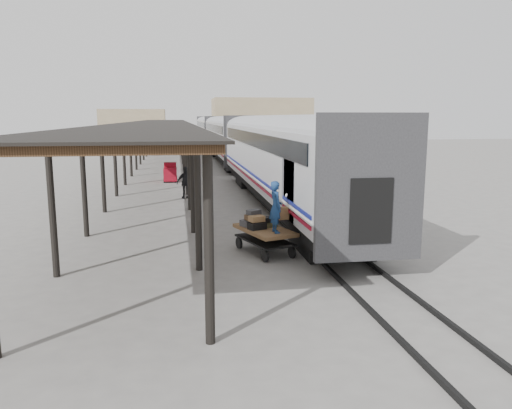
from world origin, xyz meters
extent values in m
plane|color=slate|center=(0.00, 0.00, 0.00)|extent=(160.00, 160.00, 0.00)
cube|color=silver|center=(3.20, 8.00, 2.60)|extent=(3.00, 24.00, 2.90)
cube|color=#28282B|center=(3.20, -3.90, 2.60)|extent=(3.04, 0.22, 3.50)
cube|color=black|center=(1.68, 8.00, 3.50)|extent=(0.04, 22.08, 0.65)
cube|color=black|center=(3.20, 8.00, 0.90)|extent=(2.55, 23.04, 0.50)
cube|color=silver|center=(3.20, 34.00, 2.60)|extent=(3.00, 24.00, 2.90)
cube|color=#28282B|center=(3.20, 22.10, 2.60)|extent=(3.04, 0.22, 3.50)
cube|color=black|center=(1.68, 34.00, 3.50)|extent=(0.04, 22.08, 0.65)
cube|color=black|center=(3.20, 34.00, 0.90)|extent=(2.55, 23.04, 0.50)
cube|color=silver|center=(3.20, 60.00, 2.60)|extent=(3.00, 24.00, 2.90)
cube|color=#28282B|center=(3.20, 48.10, 2.60)|extent=(3.04, 0.22, 3.50)
cube|color=black|center=(1.68, 60.00, 3.50)|extent=(0.04, 22.08, 0.65)
cube|color=black|center=(3.20, 60.00, 0.90)|extent=(2.55, 23.04, 0.50)
cube|color=black|center=(1.95, -0.50, 2.15)|extent=(0.50, 1.70, 2.00)
imported|color=beige|center=(1.95, -0.50, 2.01)|extent=(0.72, 0.89, 1.72)
cube|color=olive|center=(1.55, -0.65, 1.40)|extent=(0.57, 0.25, 0.42)
cube|color=#422B19|center=(-3.40, 24.00, 4.00)|extent=(4.60, 64.00, 0.18)
cube|color=black|center=(-3.40, 24.00, 4.12)|extent=(4.90, 64.30, 0.06)
cylinder|color=black|center=(-5.45, 24.00, 2.00)|extent=(0.20, 0.20, 4.00)
cylinder|color=black|center=(-5.45, 55.00, 2.00)|extent=(0.20, 0.20, 4.00)
cylinder|color=black|center=(-1.35, -7.00, 2.00)|extent=(0.20, 0.20, 4.00)
cylinder|color=black|center=(-1.35, 24.00, 2.00)|extent=(0.20, 0.20, 4.00)
cylinder|color=black|center=(-1.35, 55.00, 2.00)|extent=(0.20, 0.20, 4.00)
cube|color=black|center=(2.48, 34.00, 0.06)|extent=(0.10, 150.00, 0.12)
cube|color=black|center=(3.92, 34.00, 0.06)|extent=(0.10, 150.00, 0.12)
cube|color=tan|center=(14.00, 78.00, 4.00)|extent=(18.00, 10.00, 8.00)
cube|color=tan|center=(-10.00, 82.00, 3.00)|extent=(12.00, 8.00, 6.00)
cube|color=brown|center=(0.92, -0.45, 0.80)|extent=(1.96, 2.67, 0.12)
cube|color=black|center=(0.92, -0.45, 0.45)|extent=(1.83, 2.55, 0.06)
cylinder|color=black|center=(0.75, -1.51, 0.20)|extent=(0.20, 0.40, 0.40)
cylinder|color=black|center=(1.70, -1.19, 0.20)|extent=(0.20, 0.40, 0.40)
cylinder|color=black|center=(0.14, 0.29, 0.20)|extent=(0.20, 0.40, 0.40)
cylinder|color=black|center=(1.09, 0.61, 0.20)|extent=(0.20, 0.40, 0.40)
cube|color=#353537|center=(0.51, 0.02, 0.97)|extent=(0.76, 0.68, 0.21)
cube|color=olive|center=(1.01, 0.34, 0.96)|extent=(0.61, 0.48, 0.20)
cube|color=black|center=(0.65, -0.54, 0.97)|extent=(0.65, 0.57, 0.22)
cube|color=#49492C|center=(1.13, -0.23, 0.94)|extent=(0.55, 0.47, 0.17)
cube|color=#4D341F|center=(0.58, -0.04, 1.17)|extent=(0.57, 0.48, 0.18)
cube|color=olive|center=(0.65, -0.43, 1.20)|extent=(0.57, 0.49, 0.19)
cube|color=#353537|center=(0.61, -0.09, 1.36)|extent=(0.54, 0.48, 0.16)
cube|color=black|center=(1.09, -0.23, 1.12)|extent=(0.54, 0.45, 0.17)
cube|color=maroon|center=(-2.43, 19.28, 0.55)|extent=(0.93, 1.52, 0.91)
cube|color=maroon|center=(-2.43, 19.68, 1.16)|extent=(0.86, 0.61, 0.35)
cylinder|color=black|center=(-2.84, 18.73, 0.18)|extent=(0.13, 0.36, 0.36)
cylinder|color=black|center=(-2.03, 18.72, 0.18)|extent=(0.13, 0.36, 0.36)
cylinder|color=black|center=(-2.83, 19.84, 0.18)|extent=(0.13, 0.36, 0.36)
cylinder|color=black|center=(-2.02, 19.83, 0.18)|extent=(0.13, 0.36, 0.36)
imported|color=navy|center=(1.17, -1.10, 1.70)|extent=(0.47, 0.66, 1.68)
imported|color=black|center=(-1.47, 11.59, 0.91)|extent=(1.15, 0.73, 1.82)
camera|label=1|loc=(-1.92, -16.56, 4.55)|focal=35.00mm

